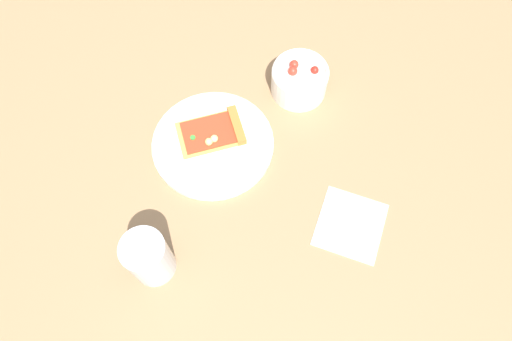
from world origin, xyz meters
The scene contains 6 objects.
ground_plane centered at (0.00, 0.00, 0.00)m, with size 2.40×2.40×0.00m, color #93704C.
plate centered at (-0.02, -0.05, 0.01)m, with size 0.27×0.27×0.01m, color silver.
pizza_slice_main centered at (-0.05, -0.05, 0.02)m, with size 0.16×0.17×0.02m.
salad_bowl centered at (-0.24, 0.08, 0.04)m, with size 0.13×0.13×0.09m.
soda_glass centered at (0.27, -0.05, 0.06)m, with size 0.08×0.08×0.13m.
paper_napkin centered at (0.05, 0.29, 0.00)m, with size 0.14×0.13×0.00m, color silver.
Camera 1 is at (0.41, 0.22, 0.90)m, focal length 32.10 mm.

